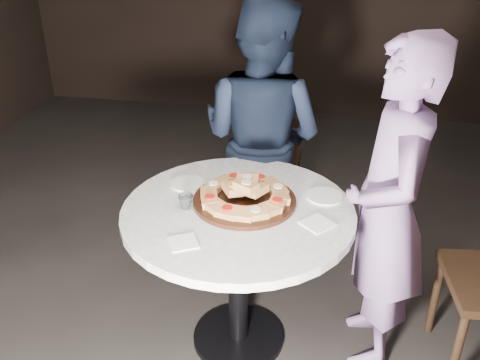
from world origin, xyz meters
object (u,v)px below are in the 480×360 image
object	(u,v)px
focaccia_pile	(245,193)
diner_teal	(388,213)
chair_far	(270,156)
diner_navy	(262,138)
water_glass	(186,202)
table	(238,236)
serving_board	(244,201)

from	to	relation	value
focaccia_pile	diner_teal	world-z (taller)	diner_teal
chair_far	diner_teal	distance (m)	1.46
diner_navy	diner_teal	size ratio (longest dim) A/B	1.01
water_glass	diner_navy	xyz separation A→B (m)	(0.24, 0.86, -0.02)
focaccia_pile	chair_far	bearing A→B (deg)	91.51
focaccia_pile	table	bearing A→B (deg)	-108.01
diner_teal	chair_far	bearing A→B (deg)	-155.64
water_glass	diner_teal	world-z (taller)	diner_teal
serving_board	diner_teal	bearing A→B (deg)	1.58
diner_navy	chair_far	bearing A→B (deg)	-66.82
table	serving_board	distance (m)	0.18
chair_far	diner_teal	bearing A→B (deg)	121.54
focaccia_pile	diner_navy	xyz separation A→B (m)	(-0.03, 0.76, -0.04)
chair_far	table	bearing A→B (deg)	91.86
serving_board	diner_navy	world-z (taller)	diner_navy
diner_teal	table	bearing A→B (deg)	-89.27
focaccia_pile	diner_teal	bearing A→B (deg)	1.40
table	diner_teal	world-z (taller)	diner_teal
focaccia_pile	chair_far	world-z (taller)	focaccia_pile
table	diner_navy	world-z (taller)	diner_navy
diner_teal	water_glass	bearing A→B (deg)	-88.75
table	chair_far	size ratio (longest dim) A/B	1.55
chair_far	diner_navy	distance (m)	0.59
focaccia_pile	diner_teal	distance (m)	0.68
serving_board	chair_far	distance (m)	1.29
serving_board	water_glass	distance (m)	0.29
table	water_glass	bearing A→B (deg)	-171.41
water_glass	serving_board	bearing A→B (deg)	20.45
table	focaccia_pile	world-z (taller)	focaccia_pile
focaccia_pile	chair_far	xyz separation A→B (m)	(-0.03, 1.24, -0.39)
table	serving_board	world-z (taller)	serving_board
diner_navy	diner_teal	distance (m)	1.03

